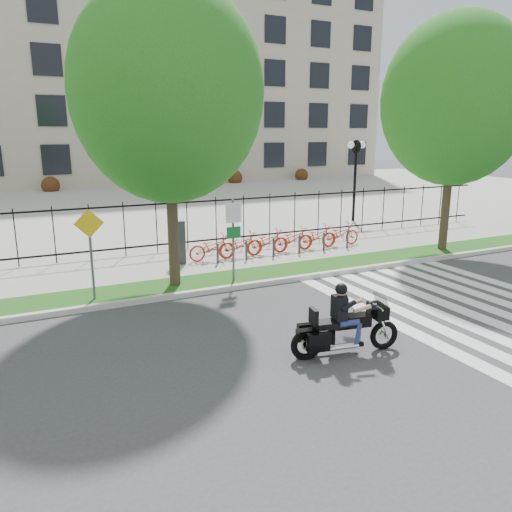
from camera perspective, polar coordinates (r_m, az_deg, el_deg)
name	(u,v)px	position (r m, az deg, el deg)	size (l,w,h in m)	color
ground	(315,337)	(11.72, 6.78, -9.15)	(120.00, 120.00, 0.00)	#3A393C
curb	(242,286)	(15.09, -1.63, -3.46)	(60.00, 0.20, 0.15)	beige
grass_verge	(231,279)	(15.83, -2.90, -2.64)	(60.00, 1.50, 0.15)	#215314
sidewalk	(203,261)	(18.08, -6.02, -0.60)	(60.00, 3.50, 0.15)	#9F9C95
plaza	(113,203)	(34.83, -16.05, 5.86)	(80.00, 34.00, 0.10)	#9F9C95
crosswalk_stripes	(466,306)	(14.76, 22.84, -5.26)	(5.70, 8.00, 0.01)	silver
iron_fence	(187,224)	(19.47, -7.88, 3.62)	(30.00, 0.06, 2.00)	black
office_building	(67,76)	(54.54, -20.75, 18.68)	(60.00, 21.90, 20.15)	#A59985
lamp_post_right	(356,161)	(26.41, 11.33, 10.64)	(1.06, 0.70, 4.25)	black
street_tree_1	(167,92)	(14.61, -10.09, 17.97)	(5.33, 5.33, 8.59)	#34261C
street_tree_2	(455,100)	(20.51, 21.83, 16.18)	(5.42, 5.42, 8.71)	#34261C
bike_share_station	(278,241)	(18.90, 2.56, 1.77)	(7.75, 0.84, 1.50)	#2D2D33
sign_pole_regulatory	(233,229)	(15.09, -2.60, 3.05)	(0.50, 0.09, 2.50)	#59595B
sign_pole_warning	(90,242)	(14.01, -18.42, 1.52)	(0.78, 0.09, 2.49)	#59595B
motorcycle_rider	(346,326)	(10.72, 10.22, -7.87)	(2.45, 0.92, 1.90)	black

